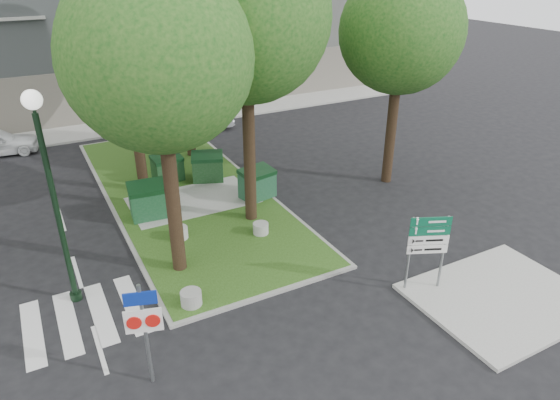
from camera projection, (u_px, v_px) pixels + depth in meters
ground at (255, 299)px, 14.94m from camera, size 120.00×120.00×0.00m
median_island at (185, 192)px, 21.44m from camera, size 6.00×16.00×0.12m
median_kerb at (185, 192)px, 21.45m from camera, size 6.30×16.30×0.10m
sidewalk_corner at (501, 298)px, 14.89m from camera, size 5.00×4.00×0.12m
building_sidewalk at (120, 127)px, 29.52m from camera, size 42.00×3.00×0.12m
zebra_crossing at (117, 308)px, 14.54m from camera, size 5.00×3.00×0.01m
tree_median_near_left at (158, 37)px, 13.11m from camera, size 5.20×5.20×10.53m
tree_median_mid at (124, 22)px, 18.60m from camera, size 4.80×4.80×9.99m
tree_street_right at (403, 18)px, 19.66m from camera, size 5.00×5.00×10.06m
dumpster_a at (149, 200)px, 19.10m from camera, size 1.58×1.18×1.39m
dumpster_b at (168, 168)px, 22.18m from camera, size 1.38×1.03×1.21m
dumpster_c at (208, 167)px, 22.21m from camera, size 1.64×1.40×1.29m
dumpster_d at (257, 183)px, 20.62m from camera, size 1.56×1.24×1.29m
bollard_left at (191, 298)px, 14.43m from camera, size 0.62×0.62×0.44m
bollard_right at (261, 228)px, 18.11m from camera, size 0.56×0.56×0.40m
bollard_mid at (179, 233)px, 17.80m from camera, size 0.60×0.60×0.43m
litter_bin at (214, 169)px, 22.76m from camera, size 0.38×0.38×0.66m
street_lamp at (49, 178)px, 13.17m from camera, size 0.50×0.50×6.32m
traffic_sign_pole at (144, 322)px, 11.28m from camera, size 0.82×0.29×2.83m
directional_sign at (428, 241)px, 14.57m from camera, size 1.13×0.53×2.43m
car_silver at (193, 120)px, 28.32m from camera, size 4.78×2.17×1.52m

